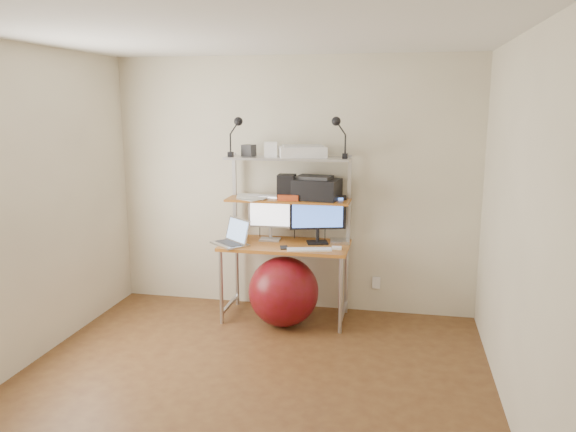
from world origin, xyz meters
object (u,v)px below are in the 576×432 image
laptop (234,239)px  exercise_ball (284,292)px  printer (314,188)px  monitor_silver (270,214)px  monitor_black (318,215)px

laptop → exercise_ball: 0.68m
printer → exercise_ball: bearing=-114.3°
monitor_silver → exercise_ball: (0.20, -0.31, -0.67)m
exercise_ball → monitor_black: bearing=45.5°
monitor_silver → laptop: (-0.30, -0.24, -0.20)m
monitor_silver → monitor_black: monitor_black is taller
monitor_silver → printer: 0.50m
exercise_ball → laptop: bearing=172.0°
monitor_silver → printer: (0.42, 0.04, 0.26)m
laptop → printer: size_ratio=0.86×
printer → monitor_black: bearing=-47.3°
monitor_black → laptop: bearing=178.9°
laptop → exercise_ball: bearing=33.3°
monitor_silver → exercise_ball: 0.76m
monitor_silver → printer: printer is taller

